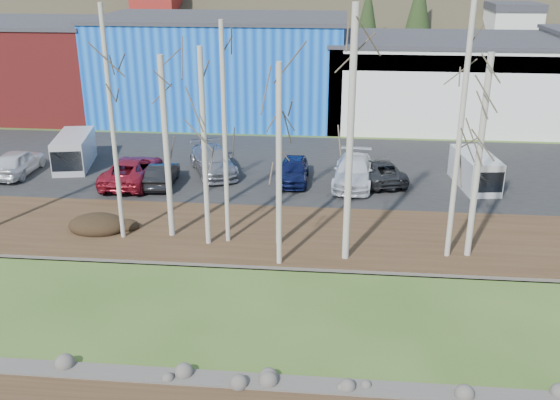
# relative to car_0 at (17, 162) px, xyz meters

# --- Properties ---
(dirt_strip) EXTENTS (80.00, 1.80, 0.03)m
(dirt_strip) POSITION_rel_car_0_xyz_m (15.83, -19.63, -0.92)
(dirt_strip) COLOR #382616
(dirt_strip) RESTS_ON ground
(near_bank_rocks) EXTENTS (80.00, 0.80, 0.50)m
(near_bank_rocks) POSITION_rel_car_0_xyz_m (15.83, -18.63, -0.93)
(near_bank_rocks) COLOR #47423D
(near_bank_rocks) RESTS_ON ground
(river) EXTENTS (80.00, 8.00, 0.90)m
(river) POSITION_rel_car_0_xyz_m (15.83, -14.53, -0.93)
(river) COLOR #121F30
(river) RESTS_ON ground
(far_bank_rocks) EXTENTS (80.00, 0.80, 0.46)m
(far_bank_rocks) POSITION_rel_car_0_xyz_m (15.83, -10.43, -0.93)
(far_bank_rocks) COLOR #47423D
(far_bank_rocks) RESTS_ON ground
(far_bank) EXTENTS (80.00, 7.00, 0.15)m
(far_bank) POSITION_rel_car_0_xyz_m (15.83, -7.23, -0.86)
(far_bank) COLOR #382616
(far_bank) RESTS_ON ground
(parking_lot) EXTENTS (80.00, 14.00, 0.14)m
(parking_lot) POSITION_rel_car_0_xyz_m (15.83, 3.27, -0.86)
(parking_lot) COLOR black
(parking_lot) RESTS_ON ground
(building_brick) EXTENTS (16.32, 12.24, 7.80)m
(building_brick) POSITION_rel_car_0_xyz_m (-8.17, 17.27, 2.97)
(building_brick) COLOR maroon
(building_brick) RESTS_ON ground
(building_blue) EXTENTS (20.40, 12.24, 8.30)m
(building_blue) POSITION_rel_car_0_xyz_m (9.83, 17.27, 3.22)
(building_blue) COLOR #0B42B1
(building_blue) RESTS_ON ground
(building_white) EXTENTS (18.36, 12.24, 6.80)m
(building_white) POSITION_rel_car_0_xyz_m (27.83, 17.26, 2.48)
(building_white) COLOR silver
(building_white) RESTS_ON ground
(dirt_mound) EXTENTS (2.93, 2.07, 0.57)m
(dirt_mound) POSITION_rel_car_0_xyz_m (8.00, -7.71, -0.50)
(dirt_mound) COLOR black
(dirt_mound) RESTS_ON far_bank
(birch_1) EXTENTS (0.21, 0.21, 10.82)m
(birch_1) POSITION_rel_car_0_xyz_m (9.52, -8.40, 4.63)
(birch_1) COLOR beige
(birch_1) RESTS_ON far_bank
(birch_2) EXTENTS (0.28, 0.28, 8.62)m
(birch_2) POSITION_rel_car_0_xyz_m (11.81, -7.96, 3.53)
(birch_2) COLOR beige
(birch_2) RESTS_ON far_bank
(birch_3) EXTENTS (0.24, 0.24, 9.12)m
(birch_3) POSITION_rel_car_0_xyz_m (13.76, -8.69, 3.78)
(birch_3) COLOR beige
(birch_3) RESTS_ON far_bank
(birch_4) EXTENTS (0.28, 0.28, 8.39)m
(birch_4) POSITION_rel_car_0_xyz_m (17.07, -8.38, 3.41)
(birch_4) COLOR beige
(birch_4) RESTS_ON far_bank
(birch_5) EXTENTS (0.21, 0.21, 10.17)m
(birch_5) POSITION_rel_car_0_xyz_m (14.63, -8.34, 4.30)
(birch_5) COLOR beige
(birch_5) RESTS_ON far_bank
(birch_6) EXTENTS (0.23, 0.23, 8.79)m
(birch_6) POSITION_rel_car_0_xyz_m (17.29, -10.43, 3.61)
(birch_6) COLOR beige
(birch_6) RESTS_ON far_bank
(birch_7) EXTENTS (0.30, 0.30, 10.98)m
(birch_7) POSITION_rel_car_0_xyz_m (20.19, -9.64, 4.71)
(birch_7) COLOR beige
(birch_7) RESTS_ON far_bank
(birch_8) EXTENTS (0.28, 0.28, 9.03)m
(birch_8) POSITION_rel_car_0_xyz_m (25.70, -8.81, 3.73)
(birch_8) COLOR beige
(birch_8) RESTS_ON far_bank
(birch_9) EXTENTS (0.23, 0.23, 12.38)m
(birch_9) POSITION_rel_car_0_xyz_m (24.77, -8.96, 5.41)
(birch_9) COLOR beige
(birch_9) RESTS_ON far_bank
(car_0) EXTENTS (1.95, 4.69, 1.59)m
(car_0) POSITION_rel_car_0_xyz_m (0.00, 0.00, 0.00)
(car_0) COLOR silver
(car_0) RESTS_ON parking_lot
(car_1) EXTENTS (1.69, 4.12, 1.33)m
(car_1) POSITION_rel_car_0_xyz_m (9.42, -1.04, -0.13)
(car_1) COLOR black
(car_1) RESTS_ON parking_lot
(car_2) EXTENTS (2.67, 5.72, 1.58)m
(car_2) POSITION_rel_car_0_xyz_m (7.54, -0.82, -0.00)
(car_2) COLOR maroon
(car_2) RESTS_ON parking_lot
(car_3) EXTENTS (4.22, 5.88, 1.58)m
(car_3) POSITION_rel_car_0_xyz_m (11.98, 1.45, -0.00)
(car_3) COLOR gray
(car_3) RESTS_ON parking_lot
(car_4) EXTENTS (1.77, 4.28, 1.45)m
(car_4) POSITION_rel_car_0_xyz_m (17.10, 0.30, -0.07)
(car_4) COLOR #101848
(car_4) RESTS_ON parking_lot
(car_5) EXTENTS (3.45, 5.38, 1.38)m
(car_5) POSITION_rel_car_0_xyz_m (22.18, 0.93, -0.10)
(car_5) COLOR #2B2C2E
(car_5) RESTS_ON parking_lot
(car_6) EXTENTS (2.65, 5.64, 1.59)m
(car_6) POSITION_rel_car_0_xyz_m (20.64, 0.26, 0.00)
(car_6) COLOR white
(car_6) RESTS_ON parking_lot
(van_white) EXTENTS (2.41, 4.61, 1.92)m
(van_white) POSITION_rel_car_0_xyz_m (27.76, 0.49, 0.17)
(van_white) COLOR silver
(van_white) RESTS_ON parking_lot
(van_grey) EXTENTS (2.85, 4.97, 2.04)m
(van_grey) POSITION_rel_car_0_xyz_m (2.87, 1.80, 0.23)
(van_grey) COLOR silver
(van_grey) RESTS_ON parking_lot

